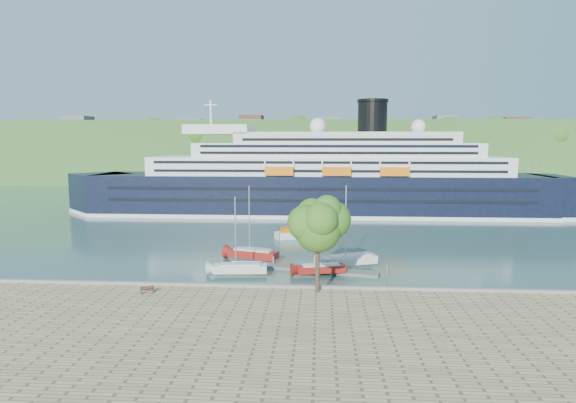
# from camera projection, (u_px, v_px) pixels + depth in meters

# --- Properties ---
(ground) EXTENTS (400.00, 400.00, 0.00)m
(ground) POSITION_uv_depth(u_px,v_px,m) (259.00, 295.00, 51.81)
(ground) COLOR #2F534E
(ground) RESTS_ON ground
(far_hillside) EXTENTS (400.00, 50.00, 24.00)m
(far_hillside) POSITION_uv_depth(u_px,v_px,m) (304.00, 152.00, 193.84)
(far_hillside) COLOR #386327
(far_hillside) RESTS_ON ground
(quay_coping) EXTENTS (220.00, 0.50, 0.30)m
(quay_coping) POSITION_uv_depth(u_px,v_px,m) (259.00, 286.00, 51.47)
(quay_coping) COLOR slate
(quay_coping) RESTS_ON promenade
(cruise_ship) EXTENTS (114.36, 16.96, 25.67)m
(cruise_ship) POSITION_uv_depth(u_px,v_px,m) (318.00, 158.00, 107.82)
(cruise_ship) COLOR black
(cruise_ship) RESTS_ON ground
(park_bench) EXTENTS (1.51, 1.08, 0.89)m
(park_bench) POSITION_uv_depth(u_px,v_px,m) (147.00, 289.00, 49.33)
(park_bench) COLOR #482214
(park_bench) RESTS_ON promenade
(promenade_tree) EXTENTS (6.60, 6.60, 10.93)m
(promenade_tree) POSITION_uv_depth(u_px,v_px,m) (318.00, 240.00, 49.10)
(promenade_tree) COLOR #2C5A17
(promenade_tree) RESTS_ON promenade
(floating_pontoon) EXTENTS (16.59, 6.09, 0.37)m
(floating_pontoon) POSITION_uv_depth(u_px,v_px,m) (314.00, 269.00, 61.56)
(floating_pontoon) COLOR slate
(floating_pontoon) RESTS_ON ground
(sailboat_white_near) EXTENTS (7.42, 2.57, 9.42)m
(sailboat_white_near) POSITION_uv_depth(u_px,v_px,m) (240.00, 239.00, 58.61)
(sailboat_white_near) COLOR silver
(sailboat_white_near) RESTS_ON ground
(sailboat_red) EXTENTS (6.84, 3.30, 8.52)m
(sailboat_red) POSITION_uv_depth(u_px,v_px,m) (321.00, 242.00, 58.87)
(sailboat_red) COLOR maroon
(sailboat_red) RESTS_ON ground
(sailboat_white_far) EXTENTS (8.33, 4.80, 10.39)m
(sailboat_white_far) POSITION_uv_depth(u_px,v_px,m) (350.00, 229.00, 62.44)
(sailboat_white_far) COLOR silver
(sailboat_white_far) RESTS_ON ground
(tender_launch) EXTENTS (7.33, 4.83, 1.92)m
(tender_launch) POSITION_uv_depth(u_px,v_px,m) (295.00, 232.00, 82.36)
(tender_launch) COLOR orange
(tender_launch) RESTS_ON ground
(sailboat_extra) EXTENTS (8.02, 4.46, 9.99)m
(sailboat_extra) POSITION_uv_depth(u_px,v_px,m) (253.00, 226.00, 65.94)
(sailboat_extra) COLOR maroon
(sailboat_extra) RESTS_ON ground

